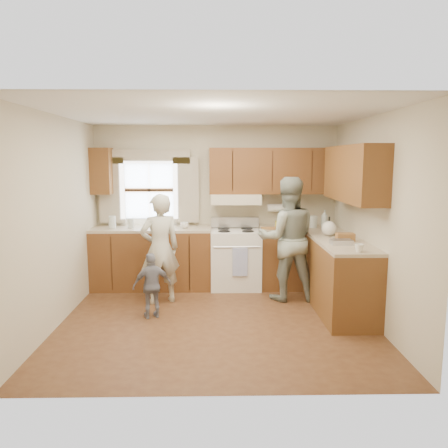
{
  "coord_description": "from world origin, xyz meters",
  "views": [
    {
      "loc": [
        -0.01,
        -5.17,
        1.98
      ],
      "look_at": [
        0.1,
        0.4,
        1.15
      ],
      "focal_mm": 35.0,
      "sensor_mm": 36.0,
      "label": 1
    }
  ],
  "objects_px": {
    "woman_left": "(160,249)",
    "woman_right": "(287,239)",
    "child": "(152,285)",
    "stove": "(236,258)"
  },
  "relations": [
    {
      "from": "stove",
      "to": "woman_right",
      "type": "relative_size",
      "value": 0.61
    },
    {
      "from": "woman_left",
      "to": "woman_right",
      "type": "bearing_deg",
      "value": 161.77
    },
    {
      "from": "child",
      "to": "woman_right",
      "type": "bearing_deg",
      "value": -177.76
    },
    {
      "from": "woman_left",
      "to": "stove",
      "type": "bearing_deg",
      "value": -168.77
    },
    {
      "from": "woman_right",
      "to": "child",
      "type": "bearing_deg",
      "value": 20.5
    },
    {
      "from": "woman_left",
      "to": "child",
      "type": "bearing_deg",
      "value": 64.93
    },
    {
      "from": "woman_left",
      "to": "child",
      "type": "xyz_separation_m",
      "value": [
        -0.03,
        -0.6,
        -0.34
      ]
    },
    {
      "from": "stove",
      "to": "woman_left",
      "type": "distance_m",
      "value": 1.32
    },
    {
      "from": "woman_right",
      "to": "stove",
      "type": "bearing_deg",
      "value": -41.23
    },
    {
      "from": "stove",
      "to": "woman_left",
      "type": "height_order",
      "value": "woman_left"
    }
  ]
}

